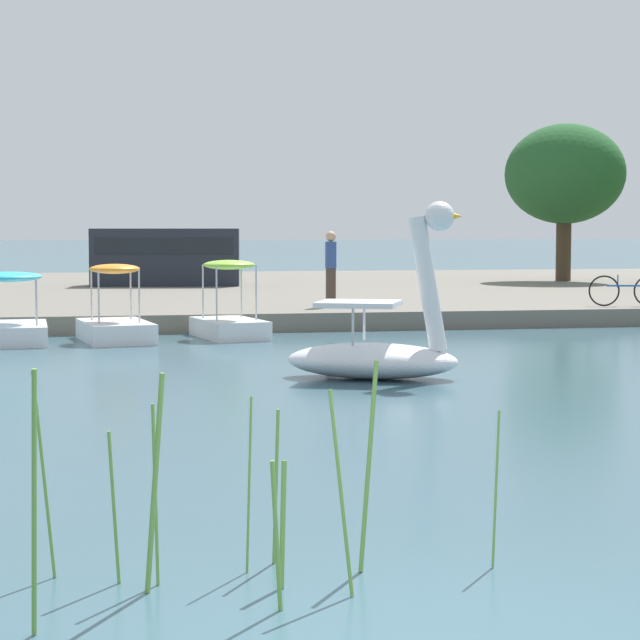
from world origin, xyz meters
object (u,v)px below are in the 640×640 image
pedal_boat_orange (115,321)px  tree_broadleaf_behind_dock (565,175)px  swan_boat (379,346)px  bicycle_parked (627,291)px  person_on_path (331,266)px  pedal_boat_lime (229,315)px  parked_van (166,255)px  pedal_boat_cyan (10,320)px

pedal_boat_orange → tree_broadleaf_behind_dock: tree_broadleaf_behind_dock is taller
swan_boat → bicycle_parked: (8.34, 9.29, 0.28)m
pedal_boat_orange → person_on_path: bearing=34.9°
pedal_boat_orange → person_on_path: 6.36m
pedal_boat_lime → parked_van: bearing=91.4°
pedal_boat_orange → parked_van: size_ratio=0.51×
pedal_boat_lime → swan_boat: bearing=-79.0°
parked_van → pedal_boat_orange: bearing=-97.6°
bicycle_parked → pedal_boat_lime: bearing=-168.4°
pedal_boat_lime → bicycle_parked: (9.76, 2.00, 0.31)m
person_on_path → parked_van: parked_van is taller
pedal_boat_orange → bicycle_parked: (12.11, 2.36, 0.38)m
pedal_boat_lime → pedal_boat_orange: pedal_boat_lime is taller
swan_boat → pedal_boat_lime: bearing=101.0°
pedal_boat_cyan → tree_broadleaf_behind_dock: tree_broadleaf_behind_dock is taller
swan_boat → pedal_boat_orange: bearing=118.5°
pedal_boat_lime → tree_broadleaf_behind_dock: tree_broadleaf_behind_dock is taller
pedal_boat_cyan → parked_van: 15.54m
pedal_boat_orange → parked_van: (2.00, 14.90, 1.00)m
tree_broadleaf_behind_dock → pedal_boat_lime: bearing=-131.6°
pedal_boat_orange → swan_boat: bearing=-61.5°
bicycle_parked → parked_van: 16.12m
pedal_boat_orange → tree_broadleaf_behind_dock: size_ratio=0.44×
pedal_boat_lime → bicycle_parked: 9.97m
swan_boat → parked_van: bearing=94.6°
tree_broadleaf_behind_dock → bicycle_parked: (-3.78, -13.26, -3.33)m
pedal_boat_orange → person_on_path: person_on_path is taller
pedal_boat_orange → pedal_boat_cyan: size_ratio=1.08×
pedal_boat_lime → person_on_path: bearing=49.1°
swan_boat → pedal_boat_orange: 7.89m
swan_boat → pedal_boat_lime: size_ratio=1.26×
bicycle_parked → person_on_path: bearing=169.9°
person_on_path → bicycle_parked: size_ratio=1.03×
pedal_boat_orange → pedal_boat_lime: bearing=8.7°
pedal_boat_cyan → person_on_path: 8.14m
pedal_boat_lime → bicycle_parked: bearing=11.6°
pedal_boat_cyan → parked_van: (4.06, 14.97, 0.95)m
pedal_boat_orange → person_on_path: size_ratio=1.40×
pedal_boat_lime → person_on_path: size_ratio=1.29×
swan_boat → person_on_path: 10.65m
tree_broadleaf_behind_dock → parked_van: tree_broadleaf_behind_dock is taller
pedal_boat_cyan → tree_broadleaf_behind_dock: (17.95, 15.68, 3.65)m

